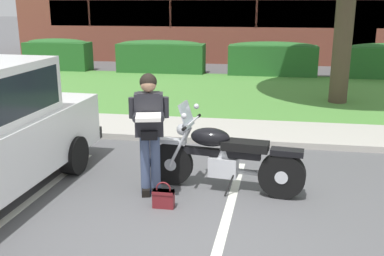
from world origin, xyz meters
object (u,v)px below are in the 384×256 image
at_px(rider_person, 149,125).
at_px(brick_building, 259,13).
at_px(motorcycle, 231,159).
at_px(handbag, 163,197).
at_px(hedge_center_right, 272,58).
at_px(hedge_center_left, 161,56).
at_px(hedge_left, 58,54).

height_order(rider_person, brick_building, brick_building).
bearing_deg(motorcycle, handbag, -140.12).
bearing_deg(hedge_center_right, hedge_center_left, 180.00).
bearing_deg(motorcycle, hedge_center_right, 86.54).
bearing_deg(brick_building, handbag, -92.35).
relative_size(motorcycle, handbag, 6.22).
bearing_deg(hedge_left, rider_person, -58.96).
bearing_deg(handbag, motorcycle, 39.88).
bearing_deg(hedge_center_right, handbag, -97.43).
distance_m(rider_person, hedge_left, 12.49).
height_order(handbag, hedge_center_left, hedge_center_left).
relative_size(handbag, hedge_center_left, 0.11).
distance_m(motorcycle, brick_building, 17.54).
bearing_deg(handbag, hedge_center_right, 82.57).
xyz_separation_m(motorcycle, hedge_center_right, (0.63, 10.40, 0.16)).
height_order(rider_person, hedge_center_left, rider_person).
distance_m(hedge_center_right, brick_building, 7.24).
xyz_separation_m(handbag, hedge_center_right, (1.45, 11.08, 0.51)).
xyz_separation_m(hedge_center_left, brick_building, (3.37, 7.07, 1.37)).
bearing_deg(hedge_left, motorcycle, -54.12).
xyz_separation_m(handbag, hedge_left, (-6.71, 11.08, 0.51)).
bearing_deg(motorcycle, brick_building, 90.23).
xyz_separation_m(motorcycle, hedge_left, (-7.52, 10.40, 0.16)).
relative_size(motorcycle, rider_person, 1.31).
bearing_deg(motorcycle, hedge_left, 125.88).
bearing_deg(rider_person, hedge_left, 121.04).
bearing_deg(hedge_left, handbag, -58.82).
height_order(motorcycle, handbag, motorcycle).
distance_m(motorcycle, hedge_center_right, 10.42).
bearing_deg(handbag, hedge_left, 121.18).
distance_m(rider_person, hedge_center_right, 10.84).
xyz_separation_m(rider_person, brick_building, (1.01, 17.77, 1.01)).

